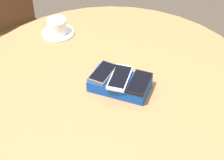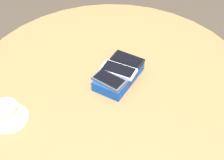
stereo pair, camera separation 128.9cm
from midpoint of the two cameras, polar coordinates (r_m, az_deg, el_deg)
round_table at (r=1.28m, az=-23.34°, el=-15.51°), size 1.09×1.09×0.78m
phone_box at (r=1.18m, az=-23.54°, el=-11.58°), size 0.22×0.15×0.04m
phone_black at (r=1.18m, az=-21.54°, el=-8.58°), size 0.08×0.13×0.01m
phone_white at (r=1.16m, az=-23.94°, el=-10.77°), size 0.07×0.13×0.01m
phone_gray at (r=1.15m, az=-26.41°, el=-12.76°), size 0.09×0.13×0.01m
saucer at (r=1.31m, az=-41.94°, el=-17.01°), size 0.13×0.13×0.01m
coffee_cup at (r=1.29m, az=-42.77°, el=-16.15°), size 0.08×0.11×0.06m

